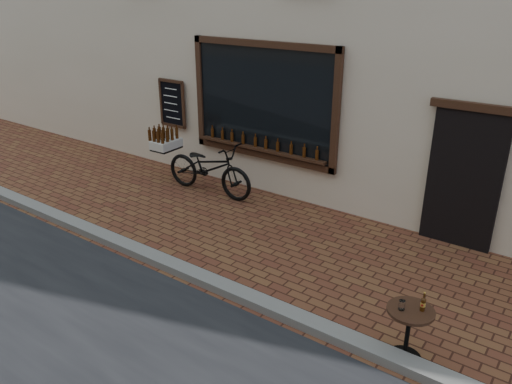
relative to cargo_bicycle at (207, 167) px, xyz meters
The scene contains 4 objects.
ground 3.94m from the cargo_bicycle, 44.94° to the right, with size 90.00×90.00×0.00m, color #5B2C1D.
kerb 3.80m from the cargo_bicycle, 42.78° to the right, with size 90.00×0.25×0.12m, color slate.
cargo_bicycle is the anchor object (origin of this frame).
bistro_table 5.55m from the cargo_bicycle, 25.72° to the right, with size 0.52×0.52×0.89m.
Camera 1 is at (3.48, -4.28, 3.93)m, focal length 35.00 mm.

